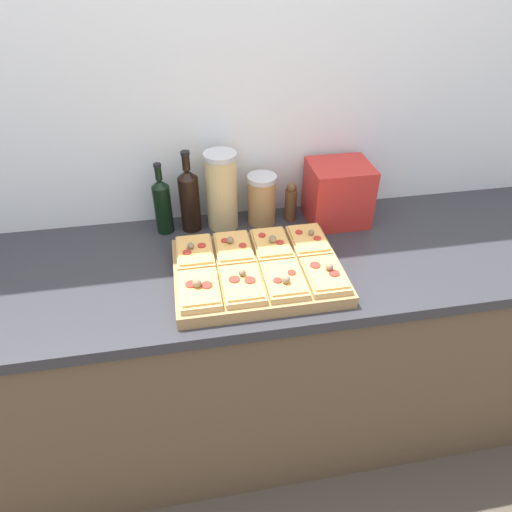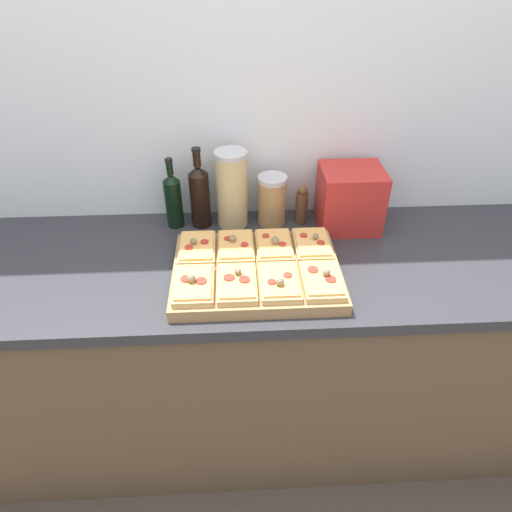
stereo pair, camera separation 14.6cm
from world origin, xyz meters
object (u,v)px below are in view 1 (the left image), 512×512
Objects in this scene: wine_bottle at (189,199)px; toaster_oven at (338,193)px; pepper_mill at (291,202)px; cutting_board at (258,272)px; olive_oil_bottle at (163,205)px; grain_jar_tall at (222,191)px; grain_jar_short at (262,199)px.

wine_bottle is 0.55m from toaster_oven.
toaster_oven is at bearing -11.48° from pepper_mill.
cutting_board is at bearing -140.47° from toaster_oven.
wine_bottle reaches higher than olive_oil_bottle.
olive_oil_bottle is at bearing 180.00° from grain_jar_tall.
toaster_oven is (0.55, -0.03, -0.01)m from wine_bottle.
grain_jar_short is 0.78× the size of toaster_oven.
olive_oil_bottle is 1.10× the size of toaster_oven.
wine_bottle is at bearing 180.00° from grain_jar_short.
cutting_board is 2.17× the size of toaster_oven.
wine_bottle is at bearing 180.00° from grain_jar_tall.
cutting_board is at bearing -60.06° from wine_bottle.
wine_bottle reaches higher than pepper_mill.
pepper_mill is at bearing -0.00° from olive_oil_bottle.
wine_bottle is 1.59× the size of grain_jar_short.
grain_jar_tall reaches higher than pepper_mill.
olive_oil_bottle is 1.40× the size of grain_jar_short.
olive_oil_bottle is 0.88× the size of wine_bottle.
cutting_board is 3.47× the size of pepper_mill.
cutting_board is 0.35m from grain_jar_short.
pepper_mill is at bearing -0.00° from wine_bottle.
grain_jar_tall is 0.16m from grain_jar_short.
grain_jar_tall reaches higher than olive_oil_bottle.
olive_oil_bottle is at bearing 131.04° from cutting_board.
grain_jar_tall is (0.12, 0.00, 0.02)m from wine_bottle.
cutting_board is at bearing -48.96° from olive_oil_bottle.
olive_oil_bottle reaches higher than cutting_board.
wine_bottle is 1.25× the size of toaster_oven.
pepper_mill is (0.38, -0.00, -0.05)m from wine_bottle.
grain_jar_short is 0.28m from toaster_oven.
wine_bottle is (0.10, -0.00, 0.02)m from olive_oil_bottle.
wine_bottle reaches higher than grain_jar_short.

